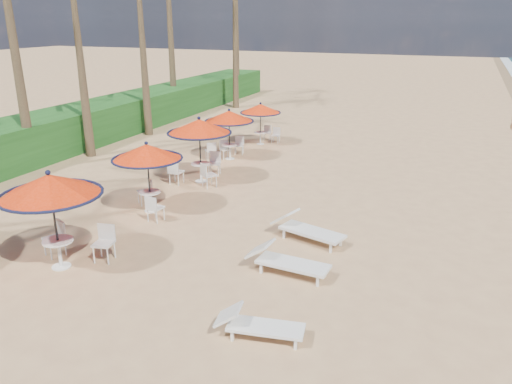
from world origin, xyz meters
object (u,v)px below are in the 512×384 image
at_px(station_2, 199,134).
at_px(station_1, 147,158).
at_px(lounger_far, 305,228).
at_px(lounger_mid, 285,260).
at_px(station_3, 228,122).
at_px(station_0, 53,193).
at_px(station_4, 262,112).
at_px(lounger_near, 257,324).

bearing_deg(station_2, station_1, -90.39).
bearing_deg(lounger_far, lounger_mid, -71.47).
xyz_separation_m(station_3, lounger_mid, (5.87, -9.12, -1.32)).
relative_size(station_0, lounger_far, 1.14).
xyz_separation_m(lounger_mid, lounger_far, (-0.11, 2.09, 0.01)).
bearing_deg(station_1, station_3, 93.28).
relative_size(lounger_mid, lounger_far, 0.94).
bearing_deg(station_1, station_4, 90.37).
bearing_deg(lounger_mid, lounger_far, 96.63).
distance_m(station_1, lounger_far, 5.56).
bearing_deg(lounger_mid, station_3, 126.37).
distance_m(station_1, lounger_near, 7.84).
xyz_separation_m(station_2, station_3, (-0.42, 3.42, -0.20)).
relative_size(station_1, lounger_far, 1.03).
height_order(station_4, lounger_far, station_4).
bearing_deg(station_4, station_1, -89.63).
relative_size(station_3, lounger_near, 1.23).
height_order(station_0, station_3, station_0).
height_order(station_1, lounger_near, station_1).
bearing_deg(lounger_far, station_1, -166.52).
height_order(station_0, lounger_mid, station_0).
bearing_deg(station_4, lounger_far, -61.94).
relative_size(station_0, station_3, 1.14).
height_order(station_1, lounger_mid, station_1).
relative_size(station_0, lounger_mid, 1.21).
relative_size(station_2, lounger_mid, 1.19).
distance_m(station_2, lounger_near, 10.36).
bearing_deg(lounger_far, station_4, 133.58).
xyz_separation_m(station_2, lounger_far, (5.34, -3.61, -1.51)).
bearing_deg(station_3, lounger_mid, -57.25).
relative_size(station_4, lounger_mid, 0.98).
xyz_separation_m(station_1, lounger_mid, (5.48, -2.28, -1.46)).
xyz_separation_m(station_0, lounger_far, (5.29, 3.92, -1.62)).
distance_m(station_3, lounger_mid, 10.93).
distance_m(station_0, station_4, 14.11).
relative_size(station_1, station_2, 0.93).
xyz_separation_m(lounger_near, lounger_far, (-0.47, 4.81, 0.07)).
xyz_separation_m(station_2, station_4, (-0.09, 6.57, -0.26)).
bearing_deg(station_4, lounger_near, -68.52).
distance_m(lounger_near, lounger_mid, 2.75).
bearing_deg(station_3, station_4, 84.09).
distance_m(station_4, lounger_near, 16.18).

